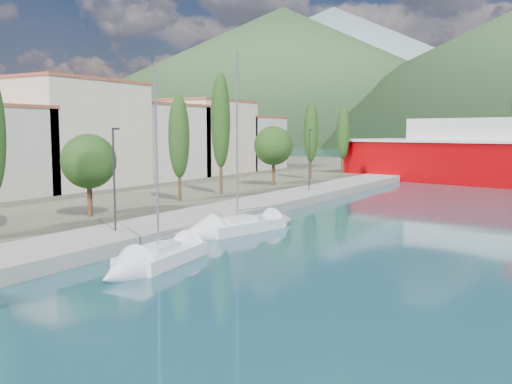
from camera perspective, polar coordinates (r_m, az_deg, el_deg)
The scene contains 8 objects.
ground at distance 132.52m, azimuth 23.84°, elevation 2.72°, with size 1400.00×1400.00×0.00m, color #1A4752.
quay at distance 44.93m, azimuth -2.19°, elevation -1.90°, with size 5.00×88.00×0.80m, color gray.
land_strip at distance 78.30m, azimuth -22.11°, elevation 1.04°, with size 70.00×148.00×0.70m, color #565644.
town_buildings at distance 67.43m, azimuth -13.84°, elevation 5.01°, with size 9.20×69.20×11.30m.
tree_row at distance 52.48m, azimuth -4.43°, elevation 5.22°, with size 4.26×62.17×11.41m.
lamp_posts at distance 35.80m, azimuth -11.72°, elevation 1.85°, with size 0.15×48.30×6.06m.
sailboat_near at distance 27.99m, azimuth -11.37°, elevation -7.16°, with size 3.23×7.81×10.90m.
sailboat_mid at distance 36.71m, azimuth -3.79°, elevation -3.87°, with size 4.29×9.08×12.64m.
Camera 1 is at (14.92, -11.51, 6.67)m, focal length 40.00 mm.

